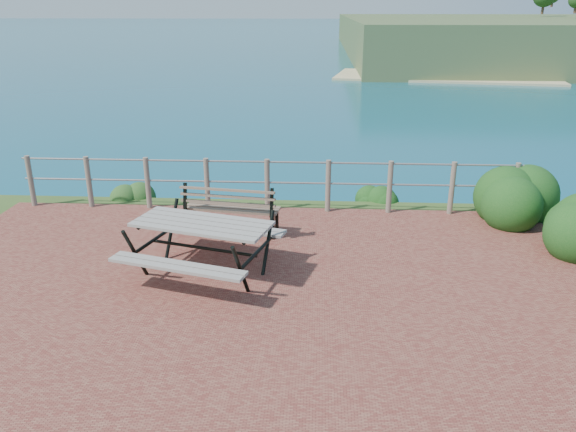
# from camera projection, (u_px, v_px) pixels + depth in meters

# --- Properties ---
(ground) EXTENTS (10.00, 7.00, 0.12)m
(ground) POSITION_uv_depth(u_px,v_px,m) (245.00, 294.00, 7.66)
(ground) COLOR brown
(ground) RESTS_ON ground
(ocean) EXTENTS (1200.00, 1200.00, 0.00)m
(ocean) POSITION_uv_depth(u_px,v_px,m) (319.00, 18.00, 194.65)
(ocean) COLOR #136E77
(ocean) RESTS_ON ground
(safety_railing) EXTENTS (9.40, 0.10, 1.00)m
(safety_railing) POSITION_uv_depth(u_px,v_px,m) (267.00, 182.00, 10.59)
(safety_railing) COLOR #6B5B4C
(safety_railing) RESTS_ON ground
(picnic_table) EXTENTS (2.07, 1.62, 0.81)m
(picnic_table) POSITION_uv_depth(u_px,v_px,m) (203.00, 243.00, 8.01)
(picnic_table) COLOR gray
(picnic_table) RESTS_ON ground
(park_bench) EXTENTS (1.66, 0.63, 0.91)m
(park_bench) POSITION_uv_depth(u_px,v_px,m) (232.00, 201.00, 9.51)
(park_bench) COLOR brown
(park_bench) RESTS_ON ground
(shrub_right_edge) EXTENTS (1.15, 1.15, 1.64)m
(shrub_right_edge) POSITION_uv_depth(u_px,v_px,m) (519.00, 219.00, 10.38)
(shrub_right_edge) COLOR #154415
(shrub_right_edge) RESTS_ON ground
(shrub_lip_west) EXTENTS (0.67, 0.67, 0.38)m
(shrub_lip_west) POSITION_uv_depth(u_px,v_px,m) (136.00, 194.00, 11.73)
(shrub_lip_west) COLOR #204F1D
(shrub_lip_west) RESTS_ON ground
(shrub_lip_east) EXTENTS (0.68, 0.68, 0.38)m
(shrub_lip_east) POSITION_uv_depth(u_px,v_px,m) (378.00, 197.00, 11.56)
(shrub_lip_east) COLOR #154415
(shrub_lip_east) RESTS_ON ground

